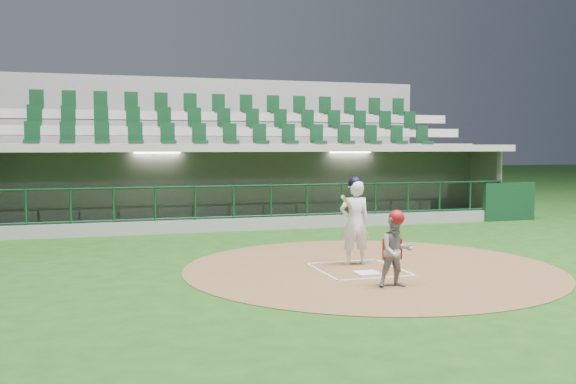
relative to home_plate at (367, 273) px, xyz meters
name	(u,v)px	position (x,y,z in m)	size (l,w,h in m)	color
ground	(352,267)	(0.00, 0.70, -0.02)	(120.00, 120.00, 0.00)	#184012
dirt_circle	(371,268)	(0.30, 0.50, -0.02)	(7.20, 7.20, 0.01)	brown
home_plate	(367,273)	(0.00, 0.00, 0.00)	(0.43, 0.43, 0.02)	white
batter_box_chalk	(359,269)	(0.00, 0.40, 0.00)	(1.55, 1.80, 0.01)	silver
dugout_structure	(254,192)	(-0.03, 8.54, 0.93)	(16.40, 3.70, 3.00)	slate
seating_deck	(234,173)	(0.00, 11.61, 1.40)	(17.00, 6.72, 5.15)	slate
batter	(355,220)	(0.13, 0.91, 0.87)	(0.86, 0.87, 1.74)	white
catcher	(396,249)	(-0.01, -1.18, 0.62)	(0.63, 0.51, 1.28)	#94959A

